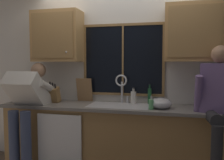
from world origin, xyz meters
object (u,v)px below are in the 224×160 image
(soap_dispenser, at_px, (151,104))
(bottle_green_glass, at_px, (150,96))
(person_standing, at_px, (27,104))
(bottle_tall_clear, at_px, (133,97))
(mixing_bowl, at_px, (161,103))
(person_sitting_on_counter, at_px, (221,98))
(cutting_board, at_px, (84,90))
(knife_block, at_px, (55,95))

(soap_dispenser, relative_size, bottle_green_glass, 0.61)
(person_standing, relative_size, bottle_tall_clear, 6.62)
(mixing_bowl, bearing_deg, person_sitting_on_counter, -16.73)
(person_sitting_on_counter, bearing_deg, mixing_bowl, 163.27)
(cutting_board, height_order, soap_dispenser, cutting_board)
(soap_dispenser, xyz_separation_m, bottle_tall_clear, (-0.27, 0.33, 0.03))
(mixing_bowl, bearing_deg, cutting_board, 165.32)
(soap_dispenser, xyz_separation_m, bottle_green_glass, (-0.05, 0.39, 0.05))
(person_sitting_on_counter, height_order, cutting_board, person_sitting_on_counter)
(knife_block, bearing_deg, bottle_tall_clear, 8.00)
(knife_block, bearing_deg, person_sitting_on_counter, -7.51)
(bottle_tall_clear, bearing_deg, bottle_green_glass, 15.59)
(person_standing, xyz_separation_m, mixing_bowl, (1.73, 0.20, 0.05))
(person_standing, distance_m, mixing_bowl, 1.74)
(cutting_board, relative_size, mixing_bowl, 1.27)
(soap_dispenser, height_order, bottle_green_glass, bottle_green_glass)
(bottle_green_glass, bearing_deg, person_sitting_on_counter, -31.40)
(knife_block, xyz_separation_m, cutting_board, (0.37, 0.20, 0.06))
(person_sitting_on_counter, relative_size, mixing_bowl, 4.65)
(person_sitting_on_counter, bearing_deg, bottle_green_glass, 148.60)
(bottle_tall_clear, bearing_deg, person_standing, -161.85)
(cutting_board, xyz_separation_m, bottle_green_glass, (0.94, 0.01, -0.05))
(person_standing, height_order, knife_block, person_standing)
(knife_block, distance_m, soap_dispenser, 1.38)
(person_standing, xyz_separation_m, soap_dispenser, (1.62, 0.11, 0.05))
(knife_block, xyz_separation_m, mixing_bowl, (1.48, -0.08, -0.05))
(person_standing, xyz_separation_m, knife_block, (0.25, 0.29, 0.10))
(soap_dispenser, bearing_deg, mixing_bowl, 39.88)
(person_sitting_on_counter, bearing_deg, soap_dispenser, 172.21)
(person_sitting_on_counter, bearing_deg, knife_block, 172.49)
(knife_block, height_order, bottle_green_glass, knife_block)
(soap_dispenser, bearing_deg, knife_block, 172.65)
(person_sitting_on_counter, distance_m, mixing_bowl, 0.69)
(cutting_board, bearing_deg, bottle_tall_clear, -3.91)
(cutting_board, bearing_deg, knife_block, -151.15)
(person_sitting_on_counter, relative_size, bottle_green_glass, 4.59)
(mixing_bowl, bearing_deg, soap_dispenser, -140.12)
(bottle_green_glass, bearing_deg, knife_block, -170.73)
(cutting_board, distance_m, mixing_bowl, 1.15)
(mixing_bowl, distance_m, bottle_tall_clear, 0.45)
(person_standing, xyz_separation_m, bottle_tall_clear, (1.35, 0.44, 0.08))
(cutting_board, bearing_deg, person_standing, -141.58)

